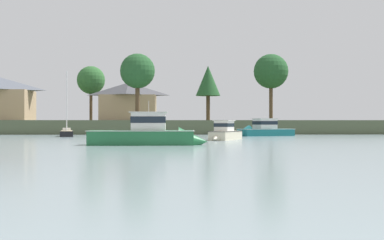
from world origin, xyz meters
name	(u,v)px	position (x,y,z in m)	size (l,w,h in m)	color
far_shore_bank	(219,126)	(0.00, 88.53, 1.04)	(221.35, 40.88, 2.08)	#4C563D
cruiser_teal	(260,132)	(3.00, 59.64, 0.50)	(8.55, 5.49, 4.63)	#196B70
cruiser_green	(153,138)	(-9.66, 33.14, 0.55)	(9.19, 2.61, 4.25)	#236B3D
sailboat_black	(67,135)	(-21.56, 58.69, 0.20)	(2.71, 6.23, 8.60)	black
cruiser_cream	(224,135)	(-3.14, 44.11, 0.46)	(4.12, 6.64, 3.15)	beige
mooring_buoy_yellow	(115,135)	(-15.98, 63.18, 0.08)	(0.43, 0.43, 0.48)	yellow
shore_tree_center_left	(137,72)	(-13.80, 73.61, 9.62)	(5.39, 5.39, 10.32)	brown
shore_tree_far_right	(208,81)	(-2.21, 84.33, 8.99)	(4.32, 4.32, 9.66)	brown
shore_tree_center_right	(91,80)	(-23.27, 87.98, 9.39)	(5.08, 5.08, 9.90)	brown
shore_tree_center	(271,72)	(8.58, 82.54, 10.54)	(5.98, 5.98, 11.51)	brown
cottage_eastern	(0,98)	(-38.73, 85.21, 6.01)	(11.60, 8.09, 7.61)	tan
cottage_behind_trees	(128,101)	(-16.15, 84.20, 5.52)	(10.30, 6.96, 6.65)	tan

